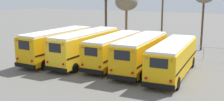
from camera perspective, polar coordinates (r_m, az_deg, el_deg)
The scene contains 9 objects.
ground_plane at distance 27.76m, azimuth -0.29°, elevation -3.41°, with size 160.00×160.00×0.00m, color #66635E.
school_bus_0 at distance 30.45m, azimuth -10.92°, elevation 1.21°, with size 3.08×9.71×3.32m.
school_bus_1 at distance 29.30m, azimuth -5.24°, elevation 0.89°, with size 2.77×10.28×3.27m.
school_bus_2 at distance 28.13m, azimuth 0.50°, elevation 0.27°, with size 2.45×9.42×3.03m.
school_bus_3 at distance 26.41m, azimuth 6.00°, elevation -0.38°, with size 2.75×9.50×3.18m.
school_bus_4 at distance 25.26m, azimuth 12.34°, elevation -1.39°, with size 2.88×10.01×2.99m.
utility_pole at distance 38.03m, azimuth 10.16°, elevation 7.02°, with size 1.80×0.24×8.08m.
bare_tree_1 at distance 38.00m, azimuth 2.96°, elevation 9.67°, with size 3.03×3.03×7.12m.
fence_line at distance 34.28m, azimuth 5.42°, elevation 1.16°, with size 20.44×0.06×1.42m.
Camera 1 is at (12.12, -23.91, 7.24)m, focal length 45.00 mm.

